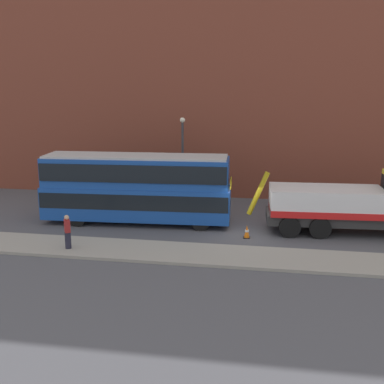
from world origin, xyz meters
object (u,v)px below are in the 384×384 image
at_px(recovery_tow_truck, 359,203).
at_px(street_lamp, 183,152).
at_px(double_decker_bus, 136,186).
at_px(pedestrian_onlooker, 68,232).
at_px(traffic_cone_near_bus, 247,232).

relative_size(recovery_tow_truck, street_lamp, 1.75).
relative_size(double_decker_bus, pedestrian_onlooker, 6.51).
bearing_deg(pedestrian_onlooker, recovery_tow_truck, -11.51).
bearing_deg(traffic_cone_near_bus, pedestrian_onlooker, -158.22).
xyz_separation_m(recovery_tow_truck, pedestrian_onlooker, (-14.63, -5.24, -0.77)).
distance_m(pedestrian_onlooker, traffic_cone_near_bus, 9.33).
height_order(recovery_tow_truck, traffic_cone_near_bus, recovery_tow_truck).
bearing_deg(street_lamp, recovery_tow_truck, -26.42).
bearing_deg(recovery_tow_truck, traffic_cone_near_bus, -166.45).
xyz_separation_m(double_decker_bus, street_lamp, (1.76, 5.39, 1.24)).
bearing_deg(traffic_cone_near_bus, recovery_tow_truck, 16.58).
bearing_deg(recovery_tow_truck, pedestrian_onlooker, -163.34).
height_order(recovery_tow_truck, double_decker_bus, double_decker_bus).
relative_size(pedestrian_onlooker, street_lamp, 0.29).
height_order(pedestrian_onlooker, traffic_cone_near_bus, pedestrian_onlooker).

